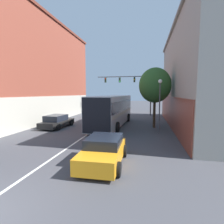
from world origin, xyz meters
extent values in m
cube|color=silver|center=(0.00, 14.63, 0.00)|extent=(0.14, 41.25, 0.01)
cube|color=brown|center=(-10.69, 17.26, 6.43)|extent=(8.37, 21.98, 12.86)
cube|color=#B7B2A3|center=(-6.55, 17.26, 1.60)|extent=(0.24, 21.54, 3.20)
cube|color=brown|center=(-10.69, 17.26, 12.71)|extent=(8.71, 22.20, 0.30)
cube|color=#9E998E|center=(12.49, 16.41, 5.19)|extent=(9.99, 20.34, 10.38)
cube|color=brown|center=(7.55, 16.41, 1.60)|extent=(0.24, 19.93, 3.20)
cube|color=#B7B7BC|center=(1.29, 15.11, 1.75)|extent=(2.90, 10.83, 3.05)
cube|color=black|center=(1.29, 15.11, 2.30)|extent=(2.94, 10.62, 0.97)
cube|color=beige|center=(1.29, 15.11, 1.50)|extent=(2.94, 10.72, 0.30)
cube|color=black|center=(1.06, 9.77, 1.75)|extent=(2.40, 0.16, 2.92)
cylinder|color=black|center=(0.18, 18.49, 0.50)|extent=(0.34, 1.01, 1.00)
cylinder|color=black|center=(2.69, 18.38, 0.50)|extent=(0.34, 1.01, 1.00)
cylinder|color=black|center=(-0.11, 11.84, 0.50)|extent=(0.34, 1.01, 1.00)
cylinder|color=black|center=(2.41, 11.73, 0.50)|extent=(0.34, 1.01, 1.00)
cube|color=orange|center=(2.93, 4.77, 0.53)|extent=(1.87, 3.94, 0.70)
cube|color=black|center=(2.92, 5.00, 1.11)|extent=(1.69, 2.06, 0.47)
cylinder|color=black|center=(1.97, 5.96, 0.33)|extent=(0.23, 0.66, 0.65)
cylinder|color=black|center=(3.84, 6.00, 0.33)|extent=(0.23, 0.66, 0.65)
cylinder|color=black|center=(2.02, 3.54, 0.33)|extent=(0.23, 0.66, 0.65)
cylinder|color=black|center=(3.88, 3.57, 0.33)|extent=(0.23, 0.66, 0.65)
cube|color=#285633|center=(-4.15, 31.26, 0.49)|extent=(1.66, 4.32, 0.62)
cube|color=black|center=(-4.15, 31.05, 1.04)|extent=(1.52, 2.25, 0.50)
cylinder|color=black|center=(-5.00, 32.60, 0.32)|extent=(0.22, 0.65, 0.65)
cylinder|color=black|center=(-3.29, 32.59, 0.32)|extent=(0.22, 0.65, 0.65)
cylinder|color=black|center=(-5.01, 29.93, 0.32)|extent=(0.22, 0.65, 0.65)
cylinder|color=black|center=(-3.30, 29.92, 0.32)|extent=(0.22, 0.65, 0.65)
cube|color=black|center=(-4.16, 13.02, 0.45)|extent=(1.95, 4.37, 0.56)
cube|color=black|center=(-4.17, 12.80, 1.02)|extent=(1.71, 2.30, 0.59)
cylinder|color=black|center=(-5.01, 14.39, 0.32)|extent=(0.25, 0.64, 0.63)
cylinder|color=black|center=(-3.19, 14.31, 0.32)|extent=(0.25, 0.64, 0.63)
cylinder|color=black|center=(-5.13, 11.73, 0.32)|extent=(0.25, 0.64, 0.63)
cylinder|color=black|center=(-3.30, 11.65, 0.32)|extent=(0.25, 0.64, 0.63)
cylinder|color=#333338|center=(5.50, 25.25, 3.28)|extent=(0.18, 0.18, 6.55)
cylinder|color=#333338|center=(1.13, 25.25, 6.25)|extent=(8.75, 0.12, 0.12)
cube|color=#234723|center=(2.88, 25.25, 5.73)|extent=(0.28, 0.24, 0.80)
sphere|color=black|center=(2.88, 25.10, 5.98)|extent=(0.18, 0.18, 0.18)
sphere|color=orange|center=(2.88, 25.10, 5.73)|extent=(0.18, 0.18, 0.18)
sphere|color=black|center=(2.88, 25.10, 5.48)|extent=(0.18, 0.18, 0.18)
cube|color=#234723|center=(0.47, 25.25, 5.73)|extent=(0.28, 0.24, 0.80)
sphere|color=black|center=(0.47, 25.10, 5.98)|extent=(0.18, 0.18, 0.18)
sphere|color=black|center=(0.47, 25.10, 5.73)|extent=(0.18, 0.18, 0.18)
sphere|color=green|center=(0.47, 25.10, 5.48)|extent=(0.18, 0.18, 0.18)
cube|color=#234723|center=(-1.93, 25.25, 5.73)|extent=(0.28, 0.24, 0.80)
sphere|color=red|center=(-1.93, 25.10, 5.98)|extent=(0.18, 0.18, 0.18)
sphere|color=black|center=(-1.93, 25.10, 5.73)|extent=(0.18, 0.18, 0.18)
sphere|color=black|center=(-1.93, 25.10, 5.48)|extent=(0.18, 0.18, 0.18)
cone|color=#47474C|center=(6.06, 12.02, 0.10)|extent=(0.26, 0.26, 0.20)
cylinder|color=#47474C|center=(6.06, 12.02, 2.22)|extent=(0.10, 0.10, 4.45)
sphere|color=white|center=(6.06, 12.02, 4.56)|extent=(0.34, 0.34, 0.34)
cylinder|color=#3D2D1E|center=(5.74, 14.94, 1.49)|extent=(0.26, 0.26, 2.99)
ellipsoid|color=#2D5B28|center=(5.74, 14.94, 4.35)|extent=(3.22, 2.90, 3.54)
camera|label=1|loc=(5.06, -3.45, 3.54)|focal=28.00mm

